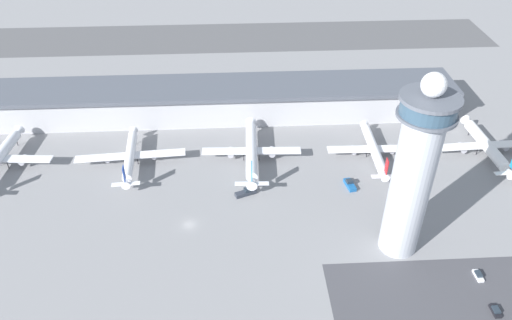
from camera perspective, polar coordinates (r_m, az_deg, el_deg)
name	(u,v)px	position (r m, az deg, el deg)	size (l,w,h in m)	color
ground_plane	(189,225)	(166.80, -7.64, -7.34)	(1000.00, 1000.00, 0.00)	gray
terminal_building	(197,101)	(219.32, -6.80, 6.71)	(223.80, 25.00, 14.42)	#B2B2B7
runway_strip	(204,38)	(302.49, -5.98, 13.70)	(335.71, 44.00, 0.01)	#515154
control_tower	(414,172)	(146.14, 17.58, -1.28)	(15.85, 15.85, 59.38)	#ADB2BC
parking_lot_surface	(451,315)	(151.22, 21.39, -16.18)	(64.00, 40.00, 0.01)	#424247
airplane_gate_charlie	(130,156)	(194.44, -14.19, 0.47)	(41.64, 37.18, 11.67)	white
airplane_gate_delta	(251,151)	(190.43, -0.53, 1.04)	(38.16, 42.96, 13.62)	silver
airplane_gate_echo	(374,149)	(198.35, 13.32, 1.22)	(35.81, 37.16, 11.20)	white
airplane_gate_foxtrot	(486,145)	(213.81, 24.83, 1.54)	(40.99, 38.59, 13.44)	white
service_truck_fuel	(246,193)	(176.41, -1.16, -3.74)	(7.96, 4.92, 2.54)	black
service_truck_baggage	(350,184)	(183.17, 10.67, -2.75)	(3.72, 7.06, 2.45)	black
car_yellow_taxi	(478,275)	(163.19, 24.06, -11.95)	(1.85, 4.54, 1.48)	black
car_maroon_suv	(495,311)	(156.10, 25.69, -15.26)	(1.97, 4.38, 1.46)	black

